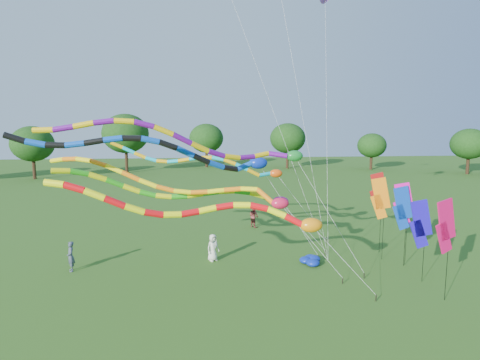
{
  "coord_description": "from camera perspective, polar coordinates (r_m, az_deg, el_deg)",
  "views": [
    {
      "loc": [
        -4.82,
        -17.11,
        7.87
      ],
      "look_at": [
        -2.4,
        5.05,
        4.8
      ],
      "focal_mm": 30.0,
      "sensor_mm": 36.0,
      "label": 1
    }
  ],
  "objects": [
    {
      "name": "person_c",
      "position": [
        31.18,
        1.97,
        -5.19
      ],
      "size": [
        0.98,
        1.03,
        1.68
      ],
      "primitive_type": "imported",
      "rotation": [
        0.0,
        0.0,
        2.14
      ],
      "color": "brown",
      "rests_on": "ground"
    },
    {
      "name": "tube_kite_blue",
      "position": [
        20.03,
        -8.82,
        3.68
      ],
      "size": [
        15.19,
        3.39,
        8.05
      ],
      "rotation": [
        0.0,
        0.0,
        0.24
      ],
      "color": "black",
      "rests_on": "ground"
    },
    {
      "name": "blue_nylon_heap",
      "position": [
        23.46,
        9.91,
        -11.33
      ],
      "size": [
        1.35,
        1.07,
        0.46
      ],
      "color": "#0C25A2",
      "rests_on": "ground"
    },
    {
      "name": "ground",
      "position": [
        19.44,
        9.03,
        -16.14
      ],
      "size": [
        160.0,
        160.0,
        0.0
      ],
      "primitive_type": "plane",
      "color": "#285416",
      "rests_on": "ground"
    },
    {
      "name": "person_b",
      "position": [
        23.85,
        -22.94,
        -9.99
      ],
      "size": [
        0.6,
        0.7,
        1.64
      ],
      "primitive_type": "imported",
      "rotation": [
        0.0,
        0.0,
        -1.17
      ],
      "color": "#3F4558",
      "rests_on": "ground"
    },
    {
      "name": "person_a",
      "position": [
        23.7,
        -3.88,
        -9.56
      ],
      "size": [
        0.92,
        0.84,
        1.58
      ],
      "primitive_type": "imported",
      "rotation": [
        0.0,
        0.0,
        0.57
      ],
      "color": "silver",
      "rests_on": "ground"
    },
    {
      "name": "tube_kite_red",
      "position": [
        17.07,
        -2.66,
        -4.58
      ],
      "size": [
        13.69,
        1.15,
        6.28
      ],
      "rotation": [
        0.0,
        0.0,
        -0.03
      ],
      "color": "black",
      "rests_on": "ground"
    },
    {
      "name": "tube_kite_green",
      "position": [
        22.06,
        -4.95,
        -1.86
      ],
      "size": [
        14.59,
        2.7,
        6.38
      ],
      "rotation": [
        0.0,
        0.0,
        0.18
      ],
      "color": "black",
      "rests_on": "ground"
    },
    {
      "name": "tube_kite_orange",
      "position": [
        21.15,
        -7.36,
        -0.75
      ],
      "size": [
        14.96,
        4.74,
        6.79
      ],
      "rotation": [
        0.0,
        0.0,
        -0.32
      ],
      "color": "black",
      "rests_on": "ground"
    },
    {
      "name": "tube_kite_purple",
      "position": [
        17.42,
        -4.62,
        5.02
      ],
      "size": [
        14.61,
        2.77,
        8.72
      ],
      "rotation": [
        0.0,
        0.0,
        0.18
      ],
      "color": "black",
      "rests_on": "ground"
    },
    {
      "name": "tree_ring",
      "position": [
        17.1,
        1.89,
        -0.4
      ],
      "size": [
        119.14,
        115.19,
        9.6
      ],
      "color": "#382314",
      "rests_on": "ground"
    },
    {
      "name": "banner_pole_red",
      "position": [
        25.9,
        19.06,
        -1.69
      ],
      "size": [
        1.16,
        0.13,
        5.04
      ],
      "rotation": [
        0.0,
        0.0,
        0.04
      ],
      "color": "black",
      "rests_on": "ground"
    },
    {
      "name": "banner_pole_blue_a",
      "position": [
        21.94,
        24.28,
        -5.72
      ],
      "size": [
        1.16,
        0.26,
        4.25
      ],
      "rotation": [
        0.0,
        0.0,
        -0.16
      ],
      "color": "black",
      "rests_on": "ground"
    },
    {
      "name": "banner_pole_magenta_a",
      "position": [
        19.87,
        27.2,
        -5.89
      ],
      "size": [
        1.15,
        0.36,
        4.71
      ],
      "rotation": [
        0.0,
        0.0,
        0.25
      ],
      "color": "black",
      "rests_on": "ground"
    },
    {
      "name": "banner_pole_orange",
      "position": [
        24.64,
        19.32,
        -2.49
      ],
      "size": [
        1.1,
        0.52,
        4.91
      ],
      "rotation": [
        0.0,
        0.0,
        -0.4
      ],
      "color": "black",
      "rests_on": "ground"
    },
    {
      "name": "banner_pole_magenta_b",
      "position": [
        24.18,
        22.22,
        -3.23
      ],
      "size": [
        1.12,
        0.45,
        4.73
      ],
      "rotation": [
        0.0,
        0.0,
        -0.33
      ],
      "color": "black",
      "rests_on": "ground"
    },
    {
      "name": "tube_kite_cyan",
      "position": [
        26.34,
        -3.8,
        2.31
      ],
      "size": [
        14.02,
        2.49,
        7.27
      ],
      "rotation": [
        0.0,
        0.0,
        -0.14
      ],
      "color": "black",
      "rests_on": "ground"
    },
    {
      "name": "banner_pole_blue_b",
      "position": [
        23.95,
        22.09,
        -3.73
      ],
      "size": [
        1.16,
        0.19,
        4.57
      ],
      "rotation": [
        0.0,
        0.0,
        -0.09
      ],
      "color": "black",
      "rests_on": "ground"
    }
  ]
}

